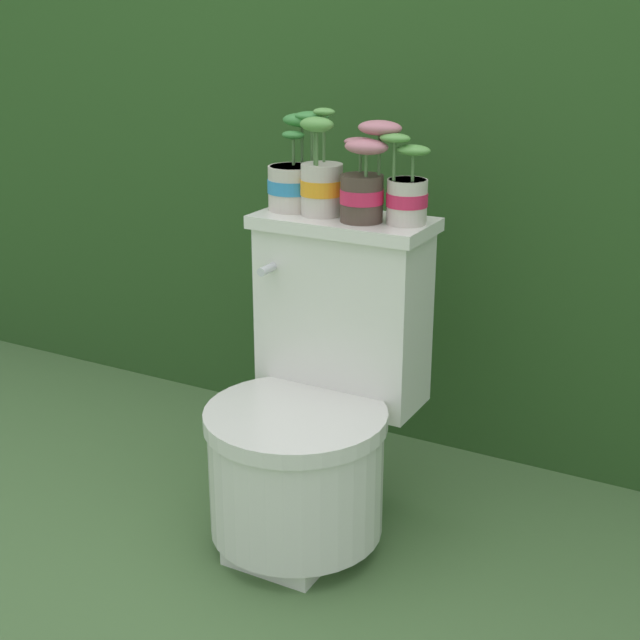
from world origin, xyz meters
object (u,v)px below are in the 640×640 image
toilet (315,408)px  potted_plant_middle (364,180)px  potted_plant_midright (407,193)px  potted_plant_left (294,175)px  potted_plant_midleft (321,179)px

toilet → potted_plant_middle: size_ratio=3.30×
toilet → potted_plant_middle: potted_plant_middle is taller
toilet → potted_plant_midright: size_ratio=3.68×
potted_plant_left → potted_plant_middle: potted_plant_left is taller
potted_plant_midleft → potted_plant_midright: bearing=3.0°
potted_plant_left → potted_plant_middle: bearing=-10.1°
potted_plant_midleft → potted_plant_middle: (0.11, -0.01, 0.01)m
potted_plant_midleft → potted_plant_left: bearing=164.7°
potted_plant_middle → potted_plant_midright: (0.09, 0.02, -0.02)m
toilet → potted_plant_left: size_ratio=3.25×
toilet → potted_plant_left: bearing=131.9°
toilet → potted_plant_midleft: (-0.05, 0.13, 0.51)m
potted_plant_left → potted_plant_midright: size_ratio=1.13×
toilet → potted_plant_midright: (0.15, 0.14, 0.49)m
potted_plant_midleft → toilet: bearing=-67.7°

